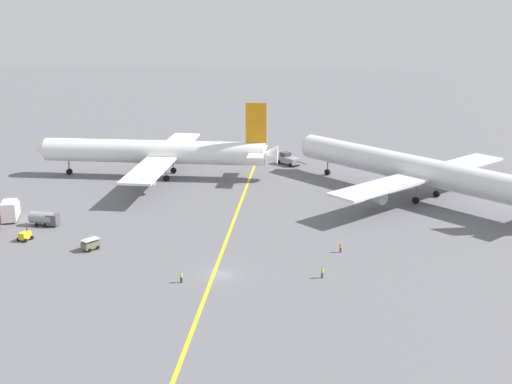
# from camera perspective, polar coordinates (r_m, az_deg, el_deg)

# --- Properties ---
(ground_plane) EXTENTS (600.00, 600.00, 0.00)m
(ground_plane) POSITION_cam_1_polar(r_m,az_deg,el_deg) (93.38, -3.15, -7.08)
(ground_plane) COLOR slate
(taxiway_stripe) EXTENTS (1.93, 120.00, 0.01)m
(taxiway_stripe) POSITION_cam_1_polar(r_m,az_deg,el_deg) (102.66, -2.84, -4.89)
(taxiway_stripe) COLOR yellow
(taxiway_stripe) RESTS_ON ground
(airliner_at_gate_left) EXTENTS (53.46, 48.06, 16.51)m
(airliner_at_gate_left) POSITION_cam_1_polar(r_m,az_deg,el_deg) (144.56, -8.55, 3.40)
(airliner_at_gate_left) COLOR white
(airliner_at_gate_left) RESTS_ON ground
(airliner_being_pushed) EXTENTS (47.39, 46.88, 15.67)m
(airliner_being_pushed) POSITION_cam_1_polar(r_m,az_deg,el_deg) (131.62, 13.42, 1.90)
(airliner_being_pushed) COLOR silver
(airliner_being_pushed) RESTS_ON ground
(pushback_tug) EXTENTS (6.94, 7.43, 3.04)m
(pushback_tug) POSITION_cam_1_polar(r_m,az_deg,el_deg) (155.18, 2.79, 2.83)
(pushback_tug) COLOR gray
(pushback_tug) RESTS_ON ground
(gse_catering_truck_tall) EXTENTS (3.88, 6.27, 3.50)m
(gse_catering_truck_tall) POSITION_cam_1_polar(r_m,az_deg,el_deg) (123.03, -20.33, -1.47)
(gse_catering_truck_tall) COLOR silver
(gse_catering_truck_tall) RESTS_ON ground
(gse_fuel_bowser_stubby) EXTENTS (5.06, 2.39, 2.40)m
(gse_fuel_bowser_stubby) POSITION_cam_1_polar(r_m,az_deg,el_deg) (118.04, -17.68, -2.15)
(gse_fuel_bowser_stubby) COLOR gray
(gse_fuel_bowser_stubby) RESTS_ON ground
(gse_baggage_cart_near_cluster) EXTENTS (2.88, 3.13, 1.71)m
(gse_baggage_cart_near_cluster) POSITION_cam_1_polar(r_m,az_deg,el_deg) (105.00, -14.02, -4.38)
(gse_baggage_cart_near_cluster) COLOR #666B4C
(gse_baggage_cart_near_cluster) RESTS_ON ground
(gse_gpu_cart_small) EXTENTS (2.20, 2.51, 1.90)m
(gse_gpu_cart_small) POSITION_cam_1_polar(r_m,az_deg,el_deg) (112.03, -19.22, -3.55)
(gse_gpu_cart_small) COLOR gold
(gse_gpu_cart_small) RESTS_ON ground
(ground_crew_ramp_agent_by_cones) EXTENTS (0.36, 0.36, 1.57)m
(ground_crew_ramp_agent_by_cones) POSITION_cam_1_polar(r_m,az_deg,el_deg) (90.93, -6.44, -7.26)
(ground_crew_ramp_agent_by_cones) COLOR black
(ground_crew_ramp_agent_by_cones) RESTS_ON ground
(ground_crew_marshaller_foreground) EXTENTS (0.36, 0.49, 1.58)m
(ground_crew_marshaller_foreground) POSITION_cam_1_polar(r_m,az_deg,el_deg) (101.65, 7.28, -4.73)
(ground_crew_marshaller_foreground) COLOR #2D3351
(ground_crew_marshaller_foreground) RESTS_ON ground
(ground_crew_wing_walker_right) EXTENTS (0.36, 0.49, 1.59)m
(ground_crew_wing_walker_right) POSITION_cam_1_polar(r_m,az_deg,el_deg) (92.26, 5.71, -6.88)
(ground_crew_wing_walker_right) COLOR #2D3351
(ground_crew_wing_walker_right) RESTS_ON ground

